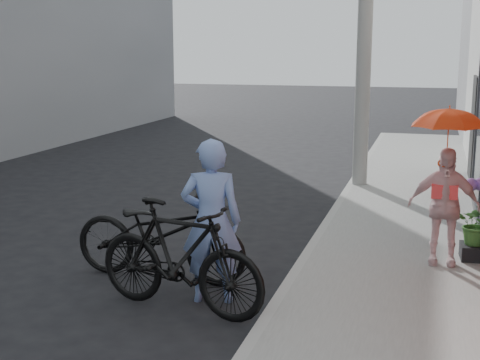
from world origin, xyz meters
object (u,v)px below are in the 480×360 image
at_px(utility_pole, 366,3).
at_px(officer, 211,221).
at_px(planter, 475,252).
at_px(bike_right, 180,257).
at_px(bike_left, 160,233).
at_px(kimono_woman, 444,206).

distance_m(utility_pole, officer, 6.81).
relative_size(utility_pole, planter, 19.63).
bearing_deg(bike_right, bike_left, 45.99).
bearing_deg(kimono_woman, bike_left, -160.73).
xyz_separation_m(utility_pole, planter, (1.90, -4.29, -3.29)).
height_order(officer, bike_right, officer).
distance_m(utility_pole, planter, 5.73).
distance_m(bike_left, bike_right, 1.05).
relative_size(utility_pole, kimono_woman, 4.89).
distance_m(officer, kimono_woman, 2.90).
bearing_deg(bike_left, kimono_woman, -68.65).
distance_m(bike_right, kimono_woman, 3.31).
distance_m(bike_right, planter, 3.82).
height_order(officer, planter, officer).
bearing_deg(planter, bike_left, -158.27).
distance_m(utility_pole, kimono_woman, 5.50).
xyz_separation_m(bike_left, planter, (3.61, 1.44, -0.35)).
xyz_separation_m(officer, bike_right, (-0.22, -0.38, -0.30)).
relative_size(bike_left, bike_right, 1.09).
relative_size(officer, bike_left, 0.83).
bearing_deg(utility_pole, bike_left, -106.64).
bearing_deg(utility_pole, kimono_woman, -72.01).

